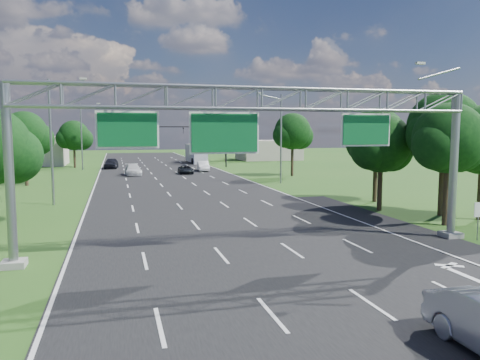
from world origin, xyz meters
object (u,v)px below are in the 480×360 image
object	(u,v)px
regulatory_sign	(479,213)
box_truck	(196,154)
sign_gantry	(261,111)
traffic_signal	(205,136)

from	to	relation	value
regulatory_sign	box_truck	world-z (taller)	box_truck
sign_gantry	traffic_signal	world-z (taller)	sign_gantry
traffic_signal	box_truck	world-z (taller)	traffic_signal
traffic_signal	sign_gantry	bearing A→B (deg)	-97.68
regulatory_sign	traffic_signal	distance (m)	54.37
sign_gantry	regulatory_sign	distance (m)	13.25
sign_gantry	regulatory_sign	bearing A→B (deg)	-4.83
regulatory_sign	traffic_signal	xyz separation A→B (m)	(-4.92, 54.02, 3.66)
regulatory_sign	box_truck	size ratio (longest dim) A/B	0.23
sign_gantry	box_truck	size ratio (longest dim) A/B	2.56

